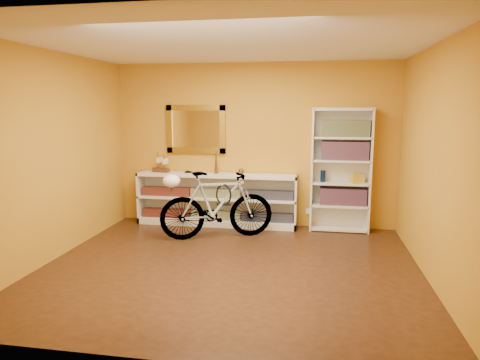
% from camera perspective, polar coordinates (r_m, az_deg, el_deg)
% --- Properties ---
extents(floor, '(4.50, 4.00, 0.01)m').
position_cam_1_polar(floor, '(5.30, -1.32, -11.50)').
color(floor, black).
rests_on(floor, ground).
extents(ceiling, '(4.50, 4.00, 0.01)m').
position_cam_1_polar(ceiling, '(4.99, -1.44, 17.68)').
color(ceiling, silver).
rests_on(ceiling, ground).
extents(back_wall, '(4.50, 0.01, 2.60)m').
position_cam_1_polar(back_wall, '(6.95, 1.84, 4.63)').
color(back_wall, '#B87D1B').
rests_on(back_wall, ground).
extents(left_wall, '(0.01, 4.00, 2.60)m').
position_cam_1_polar(left_wall, '(5.85, -23.62, 2.88)').
color(left_wall, '#B87D1B').
rests_on(left_wall, ground).
extents(right_wall, '(0.01, 4.00, 2.60)m').
position_cam_1_polar(right_wall, '(5.06, 24.59, 1.87)').
color(right_wall, '#B87D1B').
rests_on(right_wall, ground).
extents(gilt_mirror, '(0.98, 0.06, 0.78)m').
position_cam_1_polar(gilt_mirror, '(7.09, -5.87, 6.71)').
color(gilt_mirror, olive).
rests_on(gilt_mirror, back_wall).
extents(wall_socket, '(0.09, 0.02, 0.09)m').
position_cam_1_polar(wall_socket, '(7.03, 9.07, -4.11)').
color(wall_socket, silver).
rests_on(wall_socket, back_wall).
extents(console_unit, '(2.60, 0.35, 0.85)m').
position_cam_1_polar(console_unit, '(7.00, -3.16, -2.59)').
color(console_unit, silver).
rests_on(console_unit, floor).
extents(cd_row_lower, '(2.50, 0.13, 0.14)m').
position_cam_1_polar(cd_row_lower, '(7.04, -3.18, -4.66)').
color(cd_row_lower, black).
rests_on(cd_row_lower, console_unit).
extents(cd_row_upper, '(2.50, 0.13, 0.14)m').
position_cam_1_polar(cd_row_upper, '(6.96, -3.21, -1.74)').
color(cd_row_upper, navy).
rests_on(cd_row_upper, console_unit).
extents(model_ship, '(0.30, 0.16, 0.33)m').
position_cam_1_polar(model_ship, '(7.16, -10.46, 2.35)').
color(model_ship, '#412312').
rests_on(model_ship, console_unit).
extents(toy_car, '(0.00, 0.00, 0.00)m').
position_cam_1_polar(toy_car, '(7.04, -6.87, 0.95)').
color(toy_car, black).
rests_on(toy_car, console_unit).
extents(bronze_ornament, '(0.07, 0.07, 0.39)m').
position_cam_1_polar(bronze_ornament, '(6.89, -3.18, 2.45)').
color(bronze_ornament, brown).
rests_on(bronze_ornament, console_unit).
extents(decorative_orb, '(0.09, 0.09, 0.09)m').
position_cam_1_polar(decorative_orb, '(6.84, 0.14, 1.15)').
color(decorative_orb, brown).
rests_on(decorative_orb, console_unit).
extents(bookcase, '(0.90, 0.30, 1.90)m').
position_cam_1_polar(bookcase, '(6.77, 13.18, 1.26)').
color(bookcase, silver).
rests_on(bookcase, floor).
extents(book_row_a, '(0.70, 0.22, 0.26)m').
position_cam_1_polar(book_row_a, '(6.84, 13.47, -2.11)').
color(book_row_a, maroon).
rests_on(book_row_a, bookcase).
extents(book_row_b, '(0.70, 0.22, 0.28)m').
position_cam_1_polar(book_row_b, '(6.74, 13.70, 3.82)').
color(book_row_b, maroon).
rests_on(book_row_b, bookcase).
extents(book_row_c, '(0.70, 0.22, 0.25)m').
position_cam_1_polar(book_row_c, '(6.71, 13.82, 6.66)').
color(book_row_c, '#1B5761').
rests_on(book_row_c, bookcase).
extents(travel_mug, '(0.08, 0.08, 0.18)m').
position_cam_1_polar(travel_mug, '(6.75, 10.94, 0.52)').
color(travel_mug, navy).
rests_on(travel_mug, bookcase).
extents(red_tin, '(0.14, 0.14, 0.17)m').
position_cam_1_polar(red_tin, '(6.73, 11.65, 6.42)').
color(red_tin, maroon).
rests_on(red_tin, bookcase).
extents(yellow_bag, '(0.21, 0.18, 0.14)m').
position_cam_1_polar(yellow_bag, '(6.77, 15.27, 0.20)').
color(yellow_bag, gold).
rests_on(yellow_bag, bookcase).
extents(bicycle, '(1.03, 1.74, 1.00)m').
position_cam_1_polar(bicycle, '(6.28, -3.07, -3.33)').
color(bicycle, silver).
rests_on(bicycle, floor).
extents(helmet, '(0.25, 0.24, 0.19)m').
position_cam_1_polar(helmet, '(6.15, -9.08, -0.12)').
color(helmet, white).
rests_on(helmet, bicycle).
extents(u_lock, '(0.23, 0.03, 0.23)m').
position_cam_1_polar(u_lock, '(6.27, -2.18, -1.96)').
color(u_lock, black).
rests_on(u_lock, bicycle).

